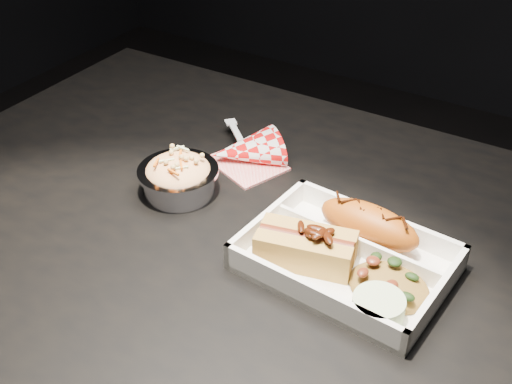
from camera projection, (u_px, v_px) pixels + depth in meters
The scene contains 8 objects.
dining_table at pixel (272, 288), 0.92m from camera, with size 1.20×0.80×0.75m.
food_tray at pixel (346, 261), 0.81m from camera, with size 0.26×0.20×0.04m.
fried_pastry at pixel (369, 224), 0.83m from camera, with size 0.14×0.06×0.05m, color #A64C10.
hotdog at pixel (306, 245), 0.80m from camera, with size 0.13×0.08×0.06m.
fried_rice_mound at pixel (390, 280), 0.76m from camera, with size 0.10×0.08×0.03m, color olive.
cupcake_liner at pixel (378, 308), 0.73m from camera, with size 0.06×0.06×0.03m, color beige.
foil_coleslaw_cup at pixel (178, 175), 0.93m from camera, with size 0.12×0.12×0.07m.
napkin_fork at pixel (245, 151), 1.01m from camera, with size 0.16×0.15×0.10m.
Camera 1 is at (0.33, -0.58, 1.30)m, focal length 45.00 mm.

